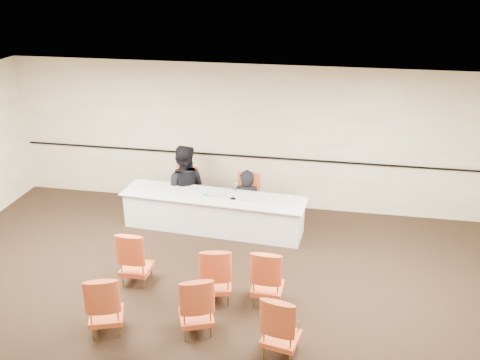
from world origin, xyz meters
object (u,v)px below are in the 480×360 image
Objects in this scene: panel_table at (213,212)px; coffee_cup at (249,198)px; aud_chair_front_right at (268,275)px; aud_chair_back_mid at (196,303)px; water_bottle at (205,192)px; panelist_main_chair at (247,198)px; aud_chair_back_left at (105,302)px; aud_chair_back_right at (282,324)px; drinking_glass at (224,196)px; aud_chair_front_mid at (216,273)px; microphone at (233,192)px; panelist_second_chair at (184,192)px; panelist_second at (184,189)px; aud_chair_front_left at (136,256)px; panelist_main at (246,208)px.

coffee_cup reaches higher than panel_table.
aud_chair_front_right and aud_chair_back_mid have the same top height.
water_bottle is at bearing 176.17° from coffee_cup.
panelist_main_chair is 4.01m from aud_chair_back_left.
panelist_main_chair is 1.00× the size of aud_chair_back_right.
aud_chair_front_mid is (0.35, -2.18, -0.29)m from drinking_glass.
panelist_main_chair and aud_chair_front_right have the same top height.
microphone is at bearing 69.65° from aud_chair_back_mid.
microphone is (1.16, -0.68, 0.38)m from panelist_second_chair.
panelist_second is at bearing 132.53° from water_bottle.
panelist_second_chair is 1.23m from drinking_glass.
aud_chair_front_left is 1.00× the size of aud_chair_back_mid.
panelist_main is 2.76m from aud_chair_front_mid.
panel_table is at bearing 35.16° from water_bottle.
aud_chair_back_right is at bearing -60.38° from water_bottle.
panelist_second_chair reaches higher than panel_table.
aud_chair_front_right is (0.95, -2.09, -0.38)m from microphone.
aud_chair_front_mid is at bearing -80.97° from drinking_glass.
panelist_main is at bearing 0.00° from panelist_main_chair.
microphone is 0.30× the size of aud_chair_back_left.
panelist_second is at bearing 0.00° from panelist_second_chair.
aud_chair_front_left and aud_chair_front_right have the same top height.
aud_chair_front_left reaches higher than drinking_glass.
panelist_main is at bearing 51.30° from aud_chair_back_left.
drinking_glass is 0.11× the size of aud_chair_front_mid.
drinking_glass is (0.23, -0.08, 0.41)m from panel_table.
microphone is at bearing 82.87° from aud_chair_front_mid.
panelist_second_chair is at bearing 133.52° from aud_chair_back_right.
drinking_glass is at bearing 120.06° from aud_chair_front_right.
aud_chair_back_mid is at bearing 102.70° from panelist_second.
panelist_second is 2.00× the size of panelist_second_chair.
panelist_main_chair is at bearing 108.33° from aud_chair_front_right.
aud_chair_front_right is (0.78, 0.08, 0.00)m from aud_chair_front_mid.
coffee_cup is at bearing -7.29° from panel_table.
panelist_main_chair is 0.73m from drinking_glass.
aud_chair_front_left is at bearing 119.27° from aud_chair_back_mid.
panelist_second reaches higher than aud_chair_back_left.
aud_chair_back_left is 1.00× the size of aud_chair_back_mid.
panelist_main_chair and aud_chair_back_left have the same top height.
aud_chair_front_mid is 1.53m from aud_chair_back_right.
aud_chair_front_mid and aud_chair_back_right have the same top height.
aud_chair_front_right is at bearing -54.56° from water_bottle.
aud_chair_front_left and aud_chair_front_mid have the same top height.
water_bottle is at bearing -135.38° from panelist_main_chair.
panelist_main_chair and aud_chair_back_mid have the same top height.
aud_chair_back_mid is at bearing -94.88° from coffee_cup.
drinking_glass is (0.98, -0.67, 0.29)m from panelist_second_chair.
microphone is 0.30× the size of aud_chair_back_right.
water_bottle is (-0.13, -0.09, 0.46)m from panel_table.
panelist_main_chair and aud_chair_front_left have the same top height.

